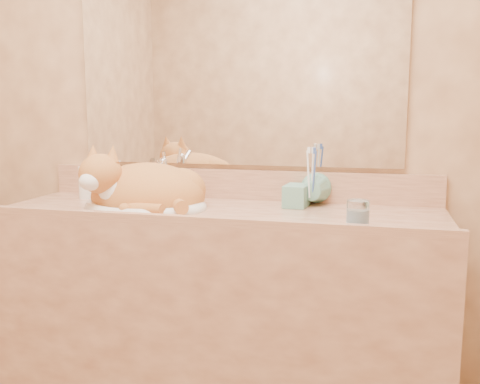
% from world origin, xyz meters
% --- Properties ---
extents(wall_back, '(2.40, 0.02, 2.50)m').
position_xyz_m(wall_back, '(0.00, 1.00, 1.25)').
color(wall_back, '#996945').
rests_on(wall_back, ground).
extents(vanity_counter, '(1.60, 0.55, 0.85)m').
position_xyz_m(vanity_counter, '(0.00, 0.72, 0.42)').
color(vanity_counter, '#965D43').
rests_on(vanity_counter, floor).
extents(mirror, '(1.30, 0.02, 0.80)m').
position_xyz_m(mirror, '(0.00, 0.99, 1.39)').
color(mirror, white).
rests_on(mirror, wall_back).
extents(sink_basin, '(0.45, 0.37, 0.14)m').
position_xyz_m(sink_basin, '(-0.27, 0.70, 0.92)').
color(sink_basin, white).
rests_on(sink_basin, vanity_counter).
extents(faucet, '(0.06, 0.13, 0.18)m').
position_xyz_m(faucet, '(-0.27, 0.88, 0.94)').
color(faucet, white).
rests_on(faucet, vanity_counter).
extents(cat, '(0.44, 0.36, 0.24)m').
position_xyz_m(cat, '(-0.29, 0.71, 0.92)').
color(cat, '#B46329').
rests_on(cat, sink_basin).
extents(soap_dispenser, '(0.09, 0.09, 0.18)m').
position_xyz_m(soap_dispenser, '(0.26, 0.81, 0.94)').
color(soap_dispenser, '#67A591').
rests_on(soap_dispenser, vanity_counter).
extents(toothbrush_cup, '(0.13, 0.13, 0.11)m').
position_xyz_m(toothbrush_cup, '(0.32, 0.87, 0.90)').
color(toothbrush_cup, '#67A591').
rests_on(toothbrush_cup, vanity_counter).
extents(toothbrushes, '(0.04, 0.04, 0.23)m').
position_xyz_m(toothbrushes, '(0.32, 0.87, 0.98)').
color(toothbrushes, white).
rests_on(toothbrushes, toothbrush_cup).
extents(saucer, '(0.12, 0.12, 0.01)m').
position_xyz_m(saucer, '(0.50, 0.53, 0.85)').
color(saucer, white).
rests_on(saucer, vanity_counter).
extents(water_glass, '(0.07, 0.07, 0.08)m').
position_xyz_m(water_glass, '(0.50, 0.53, 0.90)').
color(water_glass, white).
rests_on(water_glass, saucer).
extents(lotion_bottle, '(0.05, 0.05, 0.13)m').
position_xyz_m(lotion_bottle, '(-0.60, 0.85, 0.91)').
color(lotion_bottle, white).
rests_on(lotion_bottle, vanity_counter).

